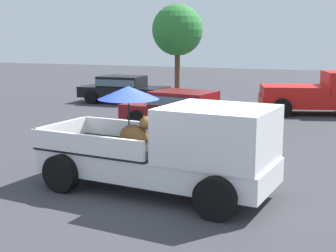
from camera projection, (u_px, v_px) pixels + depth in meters
The scene contains 6 objects.
ground_plane at pixel (156, 190), 10.37m from camera, with size 80.00×80.00×0.00m, color #38383D.
pickup_truck_main at pixel (175, 148), 9.99m from camera, with size 5.20×2.63×2.20m.
pickup_truck_red at pixel (323, 94), 20.41m from camera, with size 5.12×3.23×1.80m.
parked_sedan_near at pixel (182, 108), 17.28m from camera, with size 4.52×2.49×1.33m.
parked_sedan_far at pixel (123, 88), 23.89m from camera, with size 4.37×2.12×1.33m.
tree_by_lot at pixel (177, 30), 29.20m from camera, with size 3.09×3.09×5.18m.
Camera 1 is at (3.97, -9.12, 3.25)m, focal length 51.81 mm.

